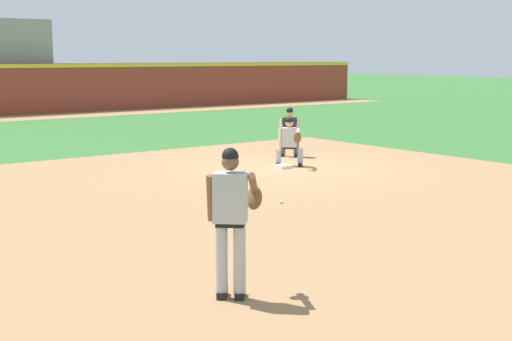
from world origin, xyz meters
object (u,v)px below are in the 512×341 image
Objects in this scene: baseball at (281,202)px; first_baseman at (290,139)px; first_base_bag at (283,166)px; pitcher at (232,213)px; umpire at (290,130)px.

first_baseman reaches higher than baseball.
baseball is 5.05m from first_baseman.
pitcher reaches higher than first_base_bag.
pitcher is 1.39× the size of first_baseman.
first_base_bag is 5.14× the size of baseball.
pitcher is (-7.11, -7.57, 1.01)m from first_base_bag.
first_baseman is at bearing 45.95° from pitcher.
umpire is (1.26, 1.49, 0.06)m from first_baseman.
baseball is 0.05× the size of umpire.
first_base_bag is at bearing -134.57° from umpire.
pitcher reaches higher than first_baseman.
baseball is 0.06× the size of first_baseman.
first_baseman is 0.92× the size of umpire.
first_baseman is at bearing -130.05° from umpire.
baseball is 0.04× the size of pitcher.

